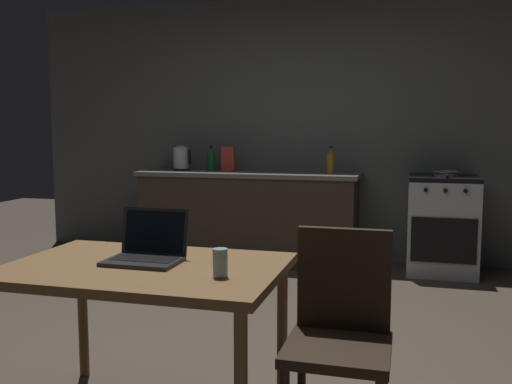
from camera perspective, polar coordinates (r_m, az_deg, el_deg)
name	(u,v)px	position (r m, az deg, el deg)	size (l,w,h in m)	color
ground_plane	(225,350)	(3.46, -3.16, -15.68)	(12.00, 12.00, 0.00)	#473D33
back_wall	(335,129)	(5.68, 8.00, 6.31)	(6.40, 0.10, 2.59)	#535857
kitchen_counter	(249,216)	(5.56, -0.74, -2.46)	(2.16, 0.64, 0.88)	#382D23
stove_oven	(442,225)	(5.36, 18.30, -3.15)	(0.60, 0.62, 0.88)	#B7BABF
dining_table	(145,281)	(2.53, -11.12, -8.82)	(1.19, 0.80, 0.71)	brown
chair	(340,327)	(2.31, 8.52, -13.36)	(0.40, 0.40, 0.90)	#2D2116
laptop	(147,251)	(2.56, -11.00, -5.90)	(0.32, 0.26, 0.23)	#232326
electric_kettle	(181,159)	(5.74, -7.59, 3.37)	(0.18, 0.16, 0.25)	black
bottle	(331,161)	(5.29, 7.57, 3.14)	(0.08, 0.08, 0.26)	#8C601E
frying_pan	(446,173)	(5.28, 18.66, 1.80)	(0.22, 0.39, 0.05)	gray
drinking_glass	(220,263)	(2.25, -3.64, -7.17)	(0.06, 0.06, 0.12)	#99B7C6
cereal_box	(228,159)	(5.58, -2.82, 3.36)	(0.13, 0.05, 0.24)	#B2382D
bottle_b	(211,159)	(5.71, -4.57, 3.37)	(0.08, 0.08, 0.25)	#19592D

